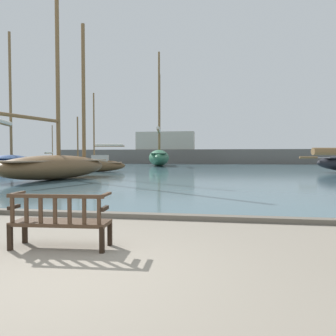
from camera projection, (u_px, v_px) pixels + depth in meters
name	position (u px, v px, depth m)	size (l,w,h in m)	color
ground_plane	(68.00, 274.00, 4.23)	(160.00, 160.00, 0.00)	gray
harbor_water	(208.00, 166.00, 47.61)	(100.00, 80.00, 0.08)	#476670
quay_edge_kerb	(141.00, 216.00, 8.03)	(40.00, 0.30, 0.12)	#675F54
park_bench	(60.00, 220.00, 5.40)	(1.63, 0.62, 0.92)	black
sailboat_distant_harbor	(96.00, 164.00, 29.65)	(5.48, 2.31, 7.09)	brown
sailboat_nearest_port	(159.00, 156.00, 46.49)	(4.77, 12.09, 16.12)	#2D6647
sailboat_far_port	(57.00, 164.00, 20.16)	(4.69, 9.26, 12.14)	brown
sailboat_far_starboard	(52.00, 161.00, 46.48)	(1.76, 6.16, 5.77)	#2D6647
sailboat_outer_starboard	(11.00, 160.00, 35.62)	(5.83, 12.76, 14.86)	navy
far_breakwater	(204.00, 154.00, 58.02)	(57.24, 2.40, 5.81)	#66605B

